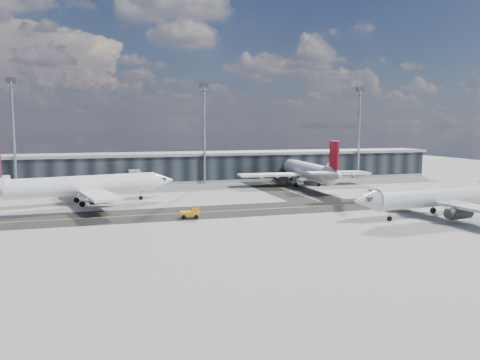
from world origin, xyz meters
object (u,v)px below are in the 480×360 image
(airliner_af, at_px, (81,186))
(service_van, at_px, (311,182))
(baggage_tug, at_px, (192,212))
(airliner_redtail, at_px, (307,171))
(airliner_near, at_px, (445,195))

(airliner_af, distance_m, service_van, 64.56)
(airliner_af, relative_size, baggage_tug, 11.34)
(baggage_tug, height_order, service_van, baggage_tug)
(airliner_redtail, bearing_deg, airliner_af, -162.31)
(airliner_near, bearing_deg, baggage_tug, 70.24)
(airliner_redtail, distance_m, service_van, 6.10)
(airliner_af, bearing_deg, airliner_redtail, 90.41)
(service_van, bearing_deg, airliner_redtail, -138.20)
(baggage_tug, bearing_deg, airliner_redtail, 143.98)
(baggage_tug, relative_size, service_van, 0.71)
(airliner_near, relative_size, baggage_tug, 10.97)
(airliner_near, distance_m, service_van, 50.63)
(airliner_near, distance_m, baggage_tug, 46.86)
(airliner_redtail, bearing_deg, airliner_near, -77.81)
(airliner_af, distance_m, airliner_near, 73.01)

